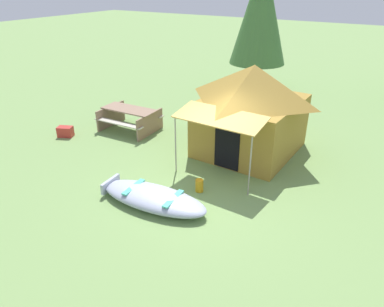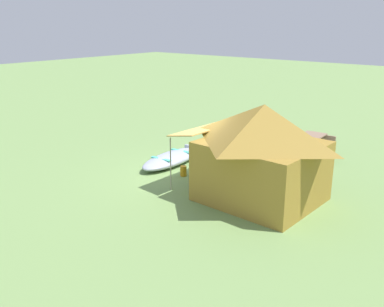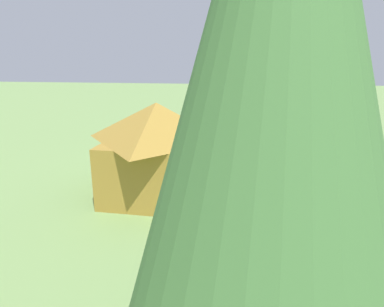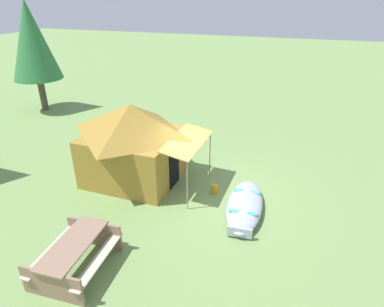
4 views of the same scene
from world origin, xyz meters
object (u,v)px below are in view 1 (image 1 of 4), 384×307
Objects in this scene: beached_rowboat at (153,197)px; picnic_table at (130,117)px; canvas_cabin_tent at (252,108)px; pine_tree_back_left at (261,11)px; fuel_can at (199,185)px; cooler_box at (65,132)px.

picnic_table is (-3.54, 3.35, 0.30)m from beached_rowboat.
canvas_cabin_tent is 0.70× the size of pine_tree_back_left.
fuel_can is (0.65, 1.10, -0.03)m from beached_rowboat.
beached_rowboat is 8.73× the size of fuel_can.
canvas_cabin_tent is 7.33m from pine_tree_back_left.
fuel_can is 10.30m from pine_tree_back_left.
beached_rowboat is 0.69× the size of canvas_cabin_tent.
cooler_box is 9.98m from pine_tree_back_left.
cooler_box is 5.72m from fuel_can.
picnic_table is 4.02× the size of cooler_box.
pine_tree_back_left reaches higher than cooler_box.
beached_rowboat is 4.22m from canvas_cabin_tent.
fuel_can is at bearing -28.30° from picnic_table.
beached_rowboat is 5.32m from cooler_box.
beached_rowboat is 1.28m from fuel_can.
picnic_table is at bearing 151.70° from fuel_can.
beached_rowboat is at bearing -43.46° from picnic_table.
picnic_table is at bearing 47.54° from cooler_box.
beached_rowboat is at bearing -100.75° from canvas_cabin_tent.
canvas_cabin_tent is 4.43m from picnic_table.
cooler_box reaches higher than fuel_can.
picnic_table reaches higher than cooler_box.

